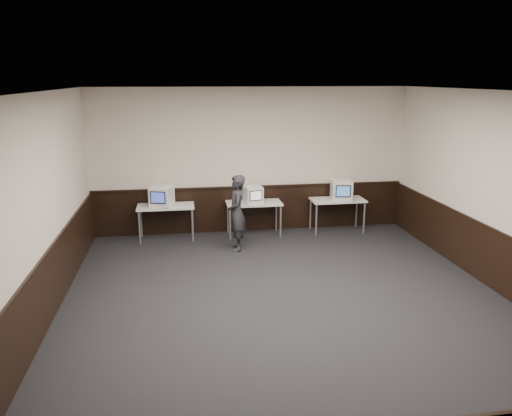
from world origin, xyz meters
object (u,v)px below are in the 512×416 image
(desk_center, at_px, (254,205))
(desk_right, at_px, (338,202))
(emac_left, at_px, (162,196))
(emac_right, at_px, (341,190))
(person, at_px, (237,213))
(emac_center, at_px, (253,195))
(desk_left, at_px, (166,209))

(desk_center, bearing_deg, desk_right, 0.00)
(desk_right, bearing_deg, emac_left, -179.36)
(desk_right, xyz_separation_m, emac_right, (0.06, -0.05, 0.29))
(desk_center, xyz_separation_m, emac_right, (1.96, -0.05, 0.29))
(desk_center, height_order, person, person)
(emac_center, bearing_deg, desk_center, 54.19)
(emac_left, xyz_separation_m, person, (1.49, -0.86, -0.20))
(desk_left, distance_m, desk_center, 1.90)
(desk_right, bearing_deg, desk_left, 180.00)
(emac_center, distance_m, emac_right, 1.98)
(person, bearing_deg, desk_right, 113.45)
(emac_left, distance_m, person, 1.73)
(emac_left, bearing_deg, desk_center, 18.81)
(desk_left, xyz_separation_m, desk_center, (1.90, 0.00, 0.00))
(emac_center, xyz_separation_m, emac_right, (1.98, -0.01, 0.04))
(desk_left, xyz_separation_m, person, (1.42, -0.90, 0.09))
(desk_right, height_order, emac_right, emac_right)
(desk_left, height_order, emac_center, emac_center)
(emac_left, distance_m, emac_center, 1.95)
(desk_right, height_order, emac_left, emac_left)
(emac_left, height_order, emac_right, emac_right)
(desk_center, distance_m, desk_right, 1.90)
(desk_right, distance_m, emac_center, 1.94)
(desk_left, relative_size, emac_center, 2.72)
(person, bearing_deg, emac_center, 154.56)
(emac_right, bearing_deg, person, -152.35)
(desk_left, height_order, desk_right, same)
(desk_left, bearing_deg, person, -32.37)
(desk_left, distance_m, desk_right, 3.80)
(desk_left, relative_size, person, 0.78)
(emac_center, relative_size, emac_right, 0.83)
(desk_center, bearing_deg, desk_left, 180.00)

